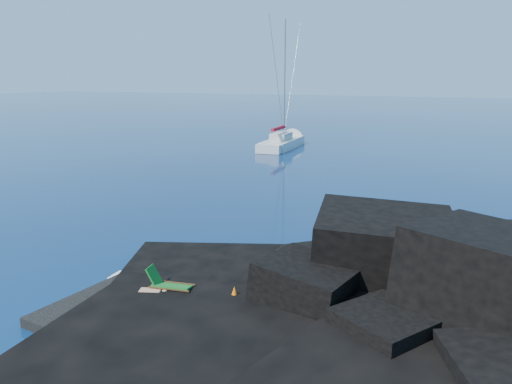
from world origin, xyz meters
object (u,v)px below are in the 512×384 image
(deck_chair, at_px, (172,280))
(sunbather, at_px, (150,293))
(marker_cone, at_px, (234,294))
(sailboat, at_px, (282,148))

(deck_chair, bearing_deg, sunbather, -147.84)
(deck_chair, distance_m, marker_cone, 2.34)
(sunbather, bearing_deg, sailboat, 84.42)
(deck_chair, height_order, marker_cone, deck_chair)
(sunbather, xyz_separation_m, marker_cone, (2.87, 0.95, 0.11))
(marker_cone, bearing_deg, sailboat, 109.70)
(deck_chair, bearing_deg, marker_cone, 0.31)
(marker_cone, bearing_deg, deck_chair, -169.58)
(sailboat, xyz_separation_m, deck_chair, (11.55, -39.08, 0.89))
(sunbather, relative_size, marker_cone, 2.92)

